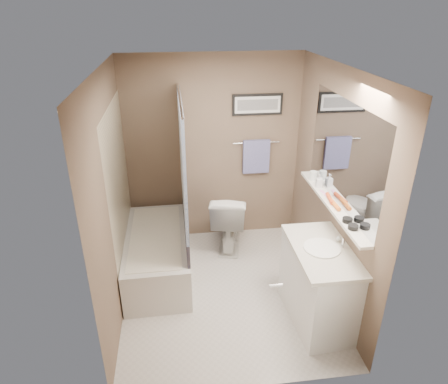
{
  "coord_description": "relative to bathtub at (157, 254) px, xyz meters",
  "views": [
    {
      "loc": [
        -0.47,
        -3.5,
        2.93
      ],
      "look_at": [
        0.0,
        0.15,
        1.15
      ],
      "focal_mm": 32.0,
      "sensor_mm": 36.0,
      "label": 1
    }
  ],
  "objects": [
    {
      "name": "ground",
      "position": [
        0.75,
        -0.44,
        -0.25
      ],
      "size": [
        2.5,
        2.5,
        0.0
      ],
      "primitive_type": "plane",
      "color": "beige",
      "rests_on": "ground"
    },
    {
      "name": "ceiling",
      "position": [
        0.75,
        -0.44,
        2.13
      ],
      "size": [
        2.2,
        2.5,
        0.04
      ],
      "primitive_type": "cube",
      "color": "white",
      "rests_on": "wall_back"
    },
    {
      "name": "wall_back",
      "position": [
        0.75,
        0.79,
        0.95
      ],
      "size": [
        2.2,
        0.04,
        2.4
      ],
      "primitive_type": "cube",
      "color": "brown",
      "rests_on": "ground"
    },
    {
      "name": "wall_front",
      "position": [
        0.75,
        -1.67,
        0.95
      ],
      "size": [
        2.2,
        0.04,
        2.4
      ],
      "primitive_type": "cube",
      "color": "brown",
      "rests_on": "ground"
    },
    {
      "name": "wall_left",
      "position": [
        -0.33,
        -0.44,
        0.95
      ],
      "size": [
        0.04,
        2.5,
        2.4
      ],
      "primitive_type": "cube",
      "color": "brown",
      "rests_on": "ground"
    },
    {
      "name": "wall_right",
      "position": [
        1.83,
        -0.44,
        0.95
      ],
      "size": [
        0.04,
        2.5,
        2.4
      ],
      "primitive_type": "cube",
      "color": "brown",
      "rests_on": "ground"
    },
    {
      "name": "tile_surround",
      "position": [
        -0.34,
        0.06,
        0.75
      ],
      "size": [
        0.02,
        1.55,
        2.0
      ],
      "primitive_type": "cube",
      "color": "beige",
      "rests_on": "wall_left"
    },
    {
      "name": "curtain_rod",
      "position": [
        0.35,
        0.06,
        1.8
      ],
      "size": [
        0.02,
        1.55,
        0.02
      ],
      "primitive_type": "cylinder",
      "rotation": [
        1.57,
        0.0,
        0.0
      ],
      "color": "silver",
      "rests_on": "wall_left"
    },
    {
      "name": "curtain_upper",
      "position": [
        0.35,
        0.06,
        1.15
      ],
      "size": [
        0.03,
        1.45,
        1.28
      ],
      "primitive_type": "cube",
      "color": "silver",
      "rests_on": "curtain_rod"
    },
    {
      "name": "curtain_lower",
      "position": [
        0.35,
        0.06,
        0.33
      ],
      "size": [
        0.03,
        1.45,
        0.36
      ],
      "primitive_type": "cube",
      "color": "#252746",
      "rests_on": "curtain_rod"
    },
    {
      "name": "mirror",
      "position": [
        1.84,
        -0.59,
        1.37
      ],
      "size": [
        0.02,
        1.6,
        1.0
      ],
      "primitive_type": "cube",
      "color": "silver",
      "rests_on": "wall_right"
    },
    {
      "name": "shelf",
      "position": [
        1.79,
        -0.59,
        0.85
      ],
      "size": [
        0.12,
        1.6,
        0.03
      ],
      "primitive_type": "cube",
      "color": "silver",
      "rests_on": "wall_right"
    },
    {
      "name": "towel_bar",
      "position": [
        1.3,
        0.78,
        1.05
      ],
      "size": [
        0.6,
        0.02,
        0.02
      ],
      "primitive_type": "cylinder",
      "rotation": [
        0.0,
        1.57,
        0.0
      ],
      "color": "silver",
      "rests_on": "wall_back"
    },
    {
      "name": "towel",
      "position": [
        1.3,
        0.76,
        0.87
      ],
      "size": [
        0.34,
        0.05,
        0.44
      ],
      "primitive_type": "cube",
      "color": "#9195D3",
      "rests_on": "towel_bar"
    },
    {
      "name": "art_frame",
      "position": [
        1.3,
        0.79,
        1.53
      ],
      "size": [
        0.62,
        0.02,
        0.26
      ],
      "primitive_type": "cube",
      "color": "black",
      "rests_on": "wall_back"
    },
    {
      "name": "art_mat",
      "position": [
        1.3,
        0.78,
        1.53
      ],
      "size": [
        0.56,
        0.0,
        0.2
      ],
      "primitive_type": "cube",
      "color": "white",
      "rests_on": "art_frame"
    },
    {
      "name": "art_image",
      "position": [
        1.3,
        0.78,
        1.53
      ],
      "size": [
        0.5,
        0.0,
        0.13
      ],
      "primitive_type": "cube",
      "color": "#595959",
      "rests_on": "art_mat"
    },
    {
      "name": "door",
      "position": [
        1.3,
        -1.68,
        0.75
      ],
      "size": [
        0.8,
        0.02,
        2.0
      ],
      "primitive_type": "cube",
      "color": "silver",
      "rests_on": "wall_front"
    },
    {
      "name": "door_handle",
      "position": [
        0.97,
        -1.63,
        0.75
      ],
      "size": [
        0.1,
        0.02,
        0.02
      ],
      "primitive_type": "cylinder",
      "rotation": [
        0.0,
        1.57,
        0.0
      ],
      "color": "silver",
      "rests_on": "door"
    },
    {
      "name": "bathtub",
      "position": [
        0.0,
        0.0,
        0.0
      ],
      "size": [
        0.73,
        1.51,
        0.5
      ],
      "primitive_type": "cube",
      "rotation": [
        0.0,
        0.0,
        0.02
      ],
      "color": "silver",
      "rests_on": "ground"
    },
    {
      "name": "tub_rim",
      "position": [
        -0.0,
        0.0,
        0.25
      ],
      "size": [
        0.56,
        1.36,
        0.02
      ],
      "primitive_type": "cube",
      "color": "silver",
      "rests_on": "bathtub"
    },
    {
      "name": "toilet",
      "position": [
        0.91,
        0.47,
        0.14
      ],
      "size": [
        0.58,
        0.84,
        0.78
      ],
      "primitive_type": "imported",
      "rotation": [
        0.0,
        0.0,
        2.93
      ],
      "color": "silver",
      "rests_on": "ground"
    },
    {
      "name": "vanity",
      "position": [
        1.6,
        -0.97,
        0.15
      ],
      "size": [
        0.56,
        0.93,
        0.8
      ],
      "primitive_type": "cube",
      "rotation": [
        0.0,
        0.0,
        0.07
      ],
      "color": "white",
      "rests_on": "ground"
    },
    {
      "name": "countertop",
      "position": [
        1.59,
        -0.97,
        0.57
      ],
      "size": [
        0.54,
        0.96,
        0.04
      ],
      "primitive_type": "cube",
      "color": "beige",
      "rests_on": "vanity"
    },
    {
      "name": "sink_basin",
      "position": [
        1.58,
        -0.97,
        0.6
      ],
      "size": [
        0.34,
        0.34,
        0.01
      ],
      "primitive_type": "cylinder",
      "color": "white",
      "rests_on": "countertop"
    },
    {
      "name": "faucet_spout",
      "position": [
        1.78,
        -0.97,
        0.64
      ],
      "size": [
        0.02,
        0.02,
        0.1
      ],
      "primitive_type": "cylinder",
      "color": "silver",
      "rests_on": "countertop"
    },
    {
      "name": "faucet_knob",
      "position": [
        1.78,
        -0.87,
        0.62
      ],
      "size": [
        0.05,
        0.05,
        0.05
      ],
      "primitive_type": "sphere",
      "color": "silver",
      "rests_on": "countertop"
    },
    {
      "name": "candle_bowl_near",
      "position": [
        1.79,
        -1.1,
        0.89
      ],
      "size": [
        0.09,
        0.09,
        0.04
      ],
      "primitive_type": "cylinder",
      "color": "black",
      "rests_on": "shelf"
    },
    {
      "name": "candle_bowl_far",
      "position": [
        1.79,
        -0.98,
        0.89
      ],
      "size": [
        0.09,
        0.09,
        0.04
      ],
      "primitive_type": "cylinder",
      "color": "black",
      "rests_on": "shelf"
    },
    {
      "name": "hair_brush_front",
      "position": [
        1.79,
        -0.67,
        0.89
      ],
      "size": [
        0.04,
        0.22,
        0.04
      ],
      "primitive_type": "cylinder",
      "rotation": [
        1.57,
        0.0,
        0.02
      ],
      "color": "orange",
      "rests_on": "shelf"
    },
    {
      "name": "hair_brush_back",
      "position": [
        1.79,
        -0.55,
        0.89
      ],
      "size": [
        0.07,
        0.22,
        0.04
      ],
      "primitive_type": "cylinder",
      "rotation": [
        1.57,
        0.0,
        -0.12
      ],
      "color": "#CE451D",
      "rests_on": "shelf"
    },
    {
      "name": "pink_comb",
      "position": [
        1.79,
        -0.39,
        0.87
      ],
      "size": [
        0.05,
        0.16,
        0.01
      ],
      "primitive_type": "cube",
      "rotation": [
        0.0,
        0.0,
        0.11
      ],
      "color": "#F294C3",
      "rests_on": "shelf"
    },
    {
      "name": "glass_jar",
      "position": [
        1.79,
        -0.03,
        0.92
      ],
      "size": [
        0.08,
        0.08,
        0.1
      ],
      "primitive_type": "cylinder",
      "color": "white",
      "rests_on": "shelf"
    },
    {
      "name": "soap_bottle",
      "position": [
        1.79,
        -0.22,
        0.94
      ],
      "size": [
        0.07,
        0.07,
        0.14
      ],
      "primitive_type": "imported",
      "rotation": [
        0.0,
        0.0,
        -0.14
      ],
      "color": "#999999",
      "rests_on": "shelf"
    }
  ]
}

